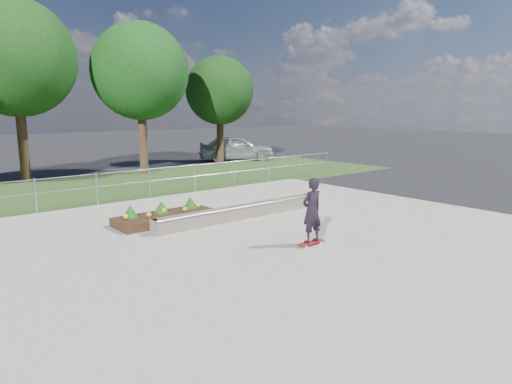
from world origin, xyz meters
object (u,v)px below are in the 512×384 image
skateboarder (312,211)px  planter_bed (165,216)px  parked_car (236,148)px  grind_ledge (242,212)px

skateboarder → planter_bed: bearing=109.6°
planter_bed → skateboarder: size_ratio=1.79×
skateboarder → parked_car: bearing=57.8°
planter_bed → skateboarder: bearing=-70.4°
grind_ledge → parked_car: 16.57m
grind_ledge → planter_bed: bearing=151.0°
grind_ledge → parked_car: (9.96, 13.23, 0.58)m
skateboarder → grind_ledge: bearing=82.4°
parked_car → grind_ledge: bearing=171.9°
grind_ledge → skateboarder: size_ratio=3.57×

